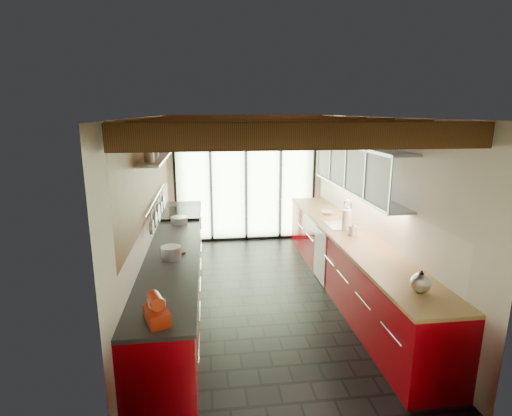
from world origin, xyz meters
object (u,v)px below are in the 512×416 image
stand_mixer (157,310)px  soap_bottle (353,229)px  paper_towel (347,220)px  kettle (421,282)px  bowl (327,213)px

stand_mixer → soap_bottle: 3.32m
soap_bottle → paper_towel: bearing=90.0°
kettle → paper_towel: paper_towel is taller
bowl → soap_bottle: bearing=-90.0°
stand_mixer → paper_towel: (2.54, 2.42, 0.05)m
stand_mixer → kettle: 2.55m
kettle → bowl: 3.11m
kettle → stand_mixer: bearing=-173.9°
kettle → paper_towel: 2.15m
stand_mixer → soap_bottle: stand_mixer is taller
stand_mixer → bowl: stand_mixer is taller
kettle → soap_bottle: size_ratio=1.27×
stand_mixer → soap_bottle: size_ratio=1.60×
soap_bottle → bowl: soap_bottle is taller
soap_bottle → kettle: bearing=-90.0°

